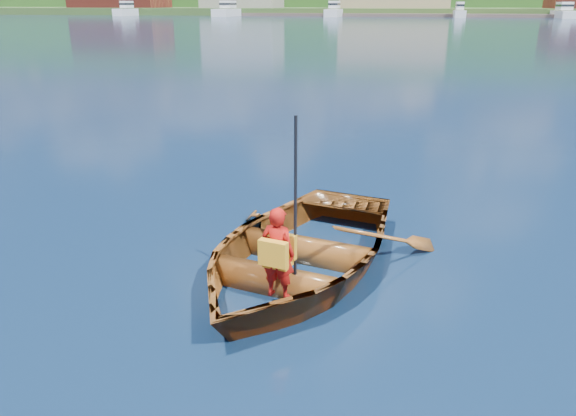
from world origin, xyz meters
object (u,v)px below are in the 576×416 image
Objects in this scene: marina_yachts at (376,11)px; child_paddler at (278,252)px; rowboat at (297,250)px; dock at (454,15)px.

child_paddler is at bearing -86.63° from marina_yachts.
marina_yachts is (-8.58, 144.02, 1.07)m from rowboat.
child_paddler is 0.01× the size of marina_yachts.
dock is (10.89, 149.61, -0.27)m from child_paddler.
marina_yachts is (-8.54, 144.93, 0.71)m from child_paddler.
dock is at bearing 85.84° from child_paddler.
rowboat is 2.32× the size of child_paddler.
marina_yachts reaches higher than child_paddler.
rowboat is 0.98m from child_paddler.
rowboat is at bearing -94.17° from dock.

